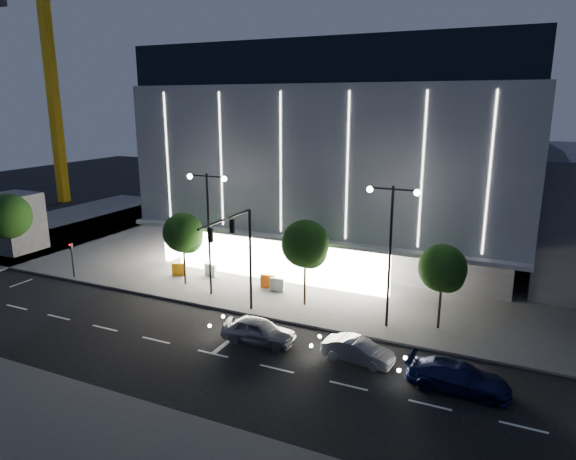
% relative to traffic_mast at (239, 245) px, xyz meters
% --- Properties ---
extents(ground, '(160.00, 160.00, 0.00)m').
position_rel_traffic_mast_xyz_m(ground, '(-1.00, -3.34, -5.03)').
color(ground, black).
rests_on(ground, ground).
extents(sidewalk_museum, '(70.00, 40.00, 0.15)m').
position_rel_traffic_mast_xyz_m(sidewalk_museum, '(4.00, 20.66, -4.95)').
color(sidewalk_museum, '#474747').
rests_on(sidewalk_museum, ground).
extents(sidewalk_west, '(16.00, 50.00, 0.15)m').
position_rel_traffic_mast_xyz_m(sidewalk_west, '(-31.00, 6.66, -4.95)').
color(sidewalk_west, '#474747').
rests_on(sidewalk_west, ground).
extents(museum, '(30.00, 25.80, 18.00)m').
position_rel_traffic_mast_xyz_m(museum, '(1.98, 18.97, 4.25)').
color(museum, '#4C4C51').
rests_on(museum, ground).
extents(traffic_mast, '(0.33, 5.89, 7.07)m').
position_rel_traffic_mast_xyz_m(traffic_mast, '(0.00, 0.00, 0.00)').
color(traffic_mast, black).
rests_on(traffic_mast, ground).
extents(street_lamp_west, '(3.16, 0.36, 9.00)m').
position_rel_traffic_mast_xyz_m(street_lamp_west, '(-4.00, 2.66, 0.93)').
color(street_lamp_west, black).
rests_on(street_lamp_west, ground).
extents(street_lamp_east, '(3.16, 0.36, 9.00)m').
position_rel_traffic_mast_xyz_m(street_lamp_east, '(9.00, 2.66, 0.93)').
color(street_lamp_east, black).
rests_on(street_lamp_east, ground).
extents(ped_signal_far, '(0.22, 0.24, 3.00)m').
position_rel_traffic_mast_xyz_m(ped_signal_far, '(-16.00, 1.16, -3.14)').
color(ped_signal_far, black).
rests_on(ped_signal_far, ground).
extents(tower_crane, '(32.00, 2.00, 28.50)m').
position_rel_traffic_mast_xyz_m(tower_crane, '(-41.92, 24.66, 15.48)').
color(tower_crane, gold).
rests_on(tower_crane, ground).
extents(tree_left, '(3.02, 3.02, 5.72)m').
position_rel_traffic_mast_xyz_m(tree_left, '(-6.97, 3.68, -0.99)').
color(tree_left, black).
rests_on(tree_left, ground).
extents(tree_mid, '(3.25, 3.25, 6.15)m').
position_rel_traffic_mast_xyz_m(tree_mid, '(3.03, 3.68, -0.69)').
color(tree_mid, black).
rests_on(tree_mid, ground).
extents(tree_right, '(2.91, 2.91, 5.51)m').
position_rel_traffic_mast_xyz_m(tree_right, '(12.03, 3.68, -1.14)').
color(tree_right, black).
rests_on(tree_right, ground).
extents(car_lead, '(4.52, 2.01, 1.51)m').
position_rel_traffic_mast_xyz_m(car_lead, '(2.68, -2.51, -4.27)').
color(car_lead, '#919398').
rests_on(car_lead, ground).
extents(car_second, '(4.04, 1.73, 1.30)m').
position_rel_traffic_mast_xyz_m(car_second, '(8.67, -2.27, -4.38)').
color(car_second, '#96989D').
rests_on(car_second, ground).
extents(car_third, '(4.96, 2.05, 1.44)m').
position_rel_traffic_mast_xyz_m(car_third, '(13.98, -2.94, -4.31)').
color(car_third, '#121743').
rests_on(car_third, ground).
extents(barrier_a, '(1.11, 0.64, 1.00)m').
position_rel_traffic_mast_xyz_m(barrier_a, '(-8.64, 5.07, -4.38)').
color(barrier_a, orange).
rests_on(barrier_a, sidewalk_museum).
extents(barrier_b, '(1.13, 0.44, 1.00)m').
position_rel_traffic_mast_xyz_m(barrier_b, '(-6.18, 5.94, -4.38)').
color(barrier_b, white).
rests_on(barrier_b, sidewalk_museum).
extents(barrier_c, '(1.12, 0.36, 1.00)m').
position_rel_traffic_mast_xyz_m(barrier_c, '(-0.85, 5.55, -4.38)').
color(barrier_c, '#FF640E').
rests_on(barrier_c, sidewalk_museum).
extents(barrier_d, '(1.11, 0.30, 1.00)m').
position_rel_traffic_mast_xyz_m(barrier_d, '(0.13, 5.18, -4.38)').
color(barrier_d, silver).
rests_on(barrier_d, sidewalk_museum).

